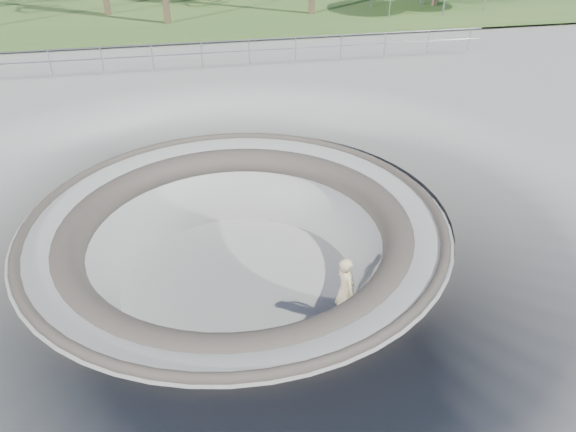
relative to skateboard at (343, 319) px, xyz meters
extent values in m
plane|color=gray|center=(-2.26, 1.99, 1.84)|extent=(180.00, 180.00, 0.00)
torus|color=gray|center=(-2.26, 1.99, -0.16)|extent=(14.00, 14.00, 4.00)
cylinder|color=gray|center=(-2.26, 1.99, -0.11)|extent=(6.60, 6.60, 0.10)
torus|color=#444037|center=(-2.26, 1.99, 1.82)|extent=(10.24, 10.24, 0.24)
torus|color=#444037|center=(-2.26, 1.99, 1.39)|extent=(8.91, 8.91, 0.81)
ellipsoid|color=brown|center=(5.74, 61.99, -6.03)|extent=(61.60, 44.00, 28.60)
cylinder|color=#919499|center=(-2.26, 13.99, 3.01)|extent=(25.00, 0.05, 0.05)
cylinder|color=#919499|center=(-2.26, 13.99, 2.56)|extent=(25.00, 0.05, 0.05)
cube|color=brown|center=(0.00, 0.00, 0.01)|extent=(0.76, 0.25, 0.02)
cylinder|color=#BBBBC0|center=(0.00, 0.00, -0.02)|extent=(0.04, 0.16, 0.03)
cylinder|color=#BBBBC0|center=(0.00, 0.00, -0.02)|extent=(0.04, 0.16, 0.03)
cylinder|color=white|center=(0.00, 0.00, -0.03)|extent=(0.06, 0.03, 0.06)
cylinder|color=white|center=(0.00, 0.00, -0.03)|extent=(0.06, 0.03, 0.06)
cylinder|color=white|center=(0.00, 0.00, -0.03)|extent=(0.06, 0.03, 0.06)
cylinder|color=white|center=(0.00, 0.00, -0.03)|extent=(0.06, 0.03, 0.06)
imported|color=#CEBA85|center=(0.00, 0.00, 0.89)|extent=(0.55, 0.71, 1.74)
camera|label=1|loc=(-3.22, -9.58, 9.16)|focal=35.00mm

